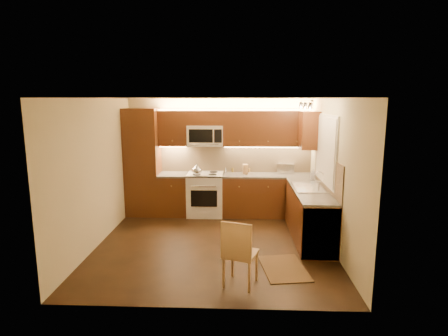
{
  "coord_description": "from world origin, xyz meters",
  "views": [
    {
      "loc": [
        0.42,
        -6.04,
        2.48
      ],
      "look_at": [
        0.15,
        0.55,
        1.25
      ],
      "focal_mm": 29.53,
      "sensor_mm": 36.0,
      "label": 1
    }
  ],
  "objects_px": {
    "microwave": "(205,136)",
    "knife_block": "(245,169)",
    "stove": "(205,194)",
    "soap_bottle": "(313,174)",
    "sink": "(309,183)",
    "kettle": "(197,169)",
    "dining_chair": "(241,252)",
    "toaster_oven": "(286,168)"
  },
  "relations": [
    {
      "from": "knife_block",
      "to": "soap_bottle",
      "type": "height_order",
      "value": "soap_bottle"
    },
    {
      "from": "sink",
      "to": "dining_chair",
      "type": "relative_size",
      "value": 0.92
    },
    {
      "from": "stove",
      "to": "soap_bottle",
      "type": "distance_m",
      "value": 2.32
    },
    {
      "from": "microwave",
      "to": "toaster_oven",
      "type": "relative_size",
      "value": 2.08
    },
    {
      "from": "knife_block",
      "to": "soap_bottle",
      "type": "xyz_separation_m",
      "value": [
        1.36,
        -0.45,
        0.0
      ]
    },
    {
      "from": "kettle",
      "to": "toaster_oven",
      "type": "height_order",
      "value": "kettle"
    },
    {
      "from": "sink",
      "to": "kettle",
      "type": "height_order",
      "value": "kettle"
    },
    {
      "from": "microwave",
      "to": "kettle",
      "type": "xyz_separation_m",
      "value": [
        -0.16,
        -0.32,
        -0.68
      ]
    },
    {
      "from": "kettle",
      "to": "toaster_oven",
      "type": "xyz_separation_m",
      "value": [
        1.9,
        0.38,
        -0.03
      ]
    },
    {
      "from": "kettle",
      "to": "soap_bottle",
      "type": "height_order",
      "value": "kettle"
    },
    {
      "from": "soap_bottle",
      "to": "dining_chair",
      "type": "distance_m",
      "value": 3.12
    },
    {
      "from": "stove",
      "to": "knife_block",
      "type": "xyz_separation_m",
      "value": [
        0.86,
        0.08,
        0.54
      ]
    },
    {
      "from": "microwave",
      "to": "toaster_oven",
      "type": "height_order",
      "value": "microwave"
    },
    {
      "from": "stove",
      "to": "soap_bottle",
      "type": "xyz_separation_m",
      "value": [
        2.22,
        -0.37,
        0.55
      ]
    },
    {
      "from": "sink",
      "to": "soap_bottle",
      "type": "height_order",
      "value": "soap_bottle"
    },
    {
      "from": "knife_block",
      "to": "dining_chair",
      "type": "xyz_separation_m",
      "value": [
        -0.11,
        -3.14,
        -0.54
      ]
    },
    {
      "from": "stove",
      "to": "kettle",
      "type": "relative_size",
      "value": 3.74
    },
    {
      "from": "sink",
      "to": "knife_block",
      "type": "bearing_deg",
      "value": 133.5
    },
    {
      "from": "sink",
      "to": "kettle",
      "type": "relative_size",
      "value": 3.5
    },
    {
      "from": "sink",
      "to": "dining_chair",
      "type": "xyz_separation_m",
      "value": [
        -1.25,
        -1.94,
        -0.51
      ]
    },
    {
      "from": "knife_block",
      "to": "dining_chair",
      "type": "bearing_deg",
      "value": -99.73
    },
    {
      "from": "sink",
      "to": "toaster_oven",
      "type": "xyz_separation_m",
      "value": [
        -0.26,
        1.32,
        0.03
      ]
    },
    {
      "from": "stove",
      "to": "microwave",
      "type": "xyz_separation_m",
      "value": [
        0.0,
        0.14,
        1.26
      ]
    },
    {
      "from": "microwave",
      "to": "soap_bottle",
      "type": "bearing_deg",
      "value": -12.85
    },
    {
      "from": "stove",
      "to": "dining_chair",
      "type": "relative_size",
      "value": 0.98
    },
    {
      "from": "stove",
      "to": "knife_block",
      "type": "height_order",
      "value": "knife_block"
    },
    {
      "from": "kettle",
      "to": "knife_block",
      "type": "bearing_deg",
      "value": 3.11
    },
    {
      "from": "microwave",
      "to": "knife_block",
      "type": "relative_size",
      "value": 3.64
    },
    {
      "from": "toaster_oven",
      "to": "dining_chair",
      "type": "height_order",
      "value": "toaster_oven"
    },
    {
      "from": "sink",
      "to": "toaster_oven",
      "type": "distance_m",
      "value": 1.35
    },
    {
      "from": "knife_block",
      "to": "dining_chair",
      "type": "height_order",
      "value": "knife_block"
    },
    {
      "from": "stove",
      "to": "kettle",
      "type": "xyz_separation_m",
      "value": [
        -0.16,
        -0.18,
        0.58
      ]
    },
    {
      "from": "microwave",
      "to": "dining_chair",
      "type": "relative_size",
      "value": 0.81
    },
    {
      "from": "microwave",
      "to": "toaster_oven",
      "type": "bearing_deg",
      "value": 2.11
    },
    {
      "from": "kettle",
      "to": "dining_chair",
      "type": "xyz_separation_m",
      "value": [
        0.91,
        -2.88,
        -0.58
      ]
    },
    {
      "from": "knife_block",
      "to": "sink",
      "type": "bearing_deg",
      "value": -54.28
    },
    {
      "from": "stove",
      "to": "soap_bottle",
      "type": "relative_size",
      "value": 4.35
    },
    {
      "from": "microwave",
      "to": "sink",
      "type": "distance_m",
      "value": 2.48
    },
    {
      "from": "dining_chair",
      "to": "soap_bottle",
      "type": "bearing_deg",
      "value": 79.82
    },
    {
      "from": "sink",
      "to": "knife_block",
      "type": "xyz_separation_m",
      "value": [
        -1.14,
        1.2,
        0.03
      ]
    },
    {
      "from": "sink",
      "to": "dining_chair",
      "type": "distance_m",
      "value": 2.36
    },
    {
      "from": "kettle",
      "to": "soap_bottle",
      "type": "relative_size",
      "value": 1.16
    }
  ]
}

